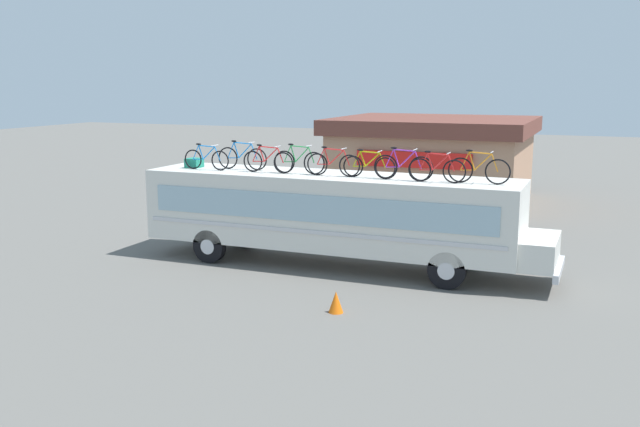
{
  "coord_description": "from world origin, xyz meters",
  "views": [
    {
      "loc": [
        8.11,
        -20.42,
        5.83
      ],
      "look_at": [
        -0.3,
        0.0,
        1.66
      ],
      "focal_mm": 39.79,
      "sensor_mm": 36.0,
      "label": 1
    }
  ],
  "objects_px": {
    "rooftop_bicycle_3": "(268,161)",
    "rooftop_bicycle_8": "(437,169)",
    "rooftop_bicycle_7": "(403,167)",
    "bus": "(334,212)",
    "rooftop_bicycle_1": "(206,159)",
    "rooftop_bicycle_5": "(333,164)",
    "luggage_bag_1": "(194,163)",
    "traffic_cone": "(336,302)",
    "rooftop_bicycle_4": "(299,161)",
    "rooftop_bicycle_6": "(369,166)",
    "rooftop_bicycle_9": "(479,170)",
    "rooftop_bicycle_2": "(242,157)"
  },
  "relations": [
    {
      "from": "bus",
      "to": "rooftop_bicycle_4",
      "type": "height_order",
      "value": "rooftop_bicycle_4"
    },
    {
      "from": "rooftop_bicycle_1",
      "to": "rooftop_bicycle_2",
      "type": "relative_size",
      "value": 0.93
    },
    {
      "from": "rooftop_bicycle_1",
      "to": "rooftop_bicycle_6",
      "type": "relative_size",
      "value": 1.0
    },
    {
      "from": "luggage_bag_1",
      "to": "rooftop_bicycle_8",
      "type": "distance_m",
      "value": 8.39
    },
    {
      "from": "bus",
      "to": "rooftop_bicycle_3",
      "type": "height_order",
      "value": "rooftop_bicycle_3"
    },
    {
      "from": "rooftop_bicycle_8",
      "to": "rooftop_bicycle_4",
      "type": "bearing_deg",
      "value": 176.87
    },
    {
      "from": "rooftop_bicycle_3",
      "to": "rooftop_bicycle_8",
      "type": "relative_size",
      "value": 1.04
    },
    {
      "from": "rooftop_bicycle_1",
      "to": "traffic_cone",
      "type": "bearing_deg",
      "value": -32.57
    },
    {
      "from": "rooftop_bicycle_5",
      "to": "rooftop_bicycle_7",
      "type": "height_order",
      "value": "rooftop_bicycle_7"
    },
    {
      "from": "rooftop_bicycle_4",
      "to": "rooftop_bicycle_8",
      "type": "distance_m",
      "value": 4.45
    },
    {
      "from": "rooftop_bicycle_1",
      "to": "rooftop_bicycle_7",
      "type": "bearing_deg",
      "value": 0.48
    },
    {
      "from": "bus",
      "to": "rooftop_bicycle_5",
      "type": "relative_size",
      "value": 7.47
    },
    {
      "from": "bus",
      "to": "rooftop_bicycle_6",
      "type": "relative_size",
      "value": 7.82
    },
    {
      "from": "rooftop_bicycle_9",
      "to": "rooftop_bicycle_2",
      "type": "bearing_deg",
      "value": 177.83
    },
    {
      "from": "rooftop_bicycle_5",
      "to": "rooftop_bicycle_7",
      "type": "bearing_deg",
      "value": -1.77
    },
    {
      "from": "rooftop_bicycle_3",
      "to": "rooftop_bicycle_9",
      "type": "xyz_separation_m",
      "value": [
        6.63,
        0.11,
        0.02
      ]
    },
    {
      "from": "bus",
      "to": "rooftop_bicycle_8",
      "type": "xyz_separation_m",
      "value": [
        3.33,
        -0.44,
        1.55
      ]
    },
    {
      "from": "luggage_bag_1",
      "to": "rooftop_bicycle_7",
      "type": "distance_m",
      "value": 7.37
    },
    {
      "from": "rooftop_bicycle_6",
      "to": "rooftop_bicycle_9",
      "type": "relative_size",
      "value": 0.94
    },
    {
      "from": "rooftop_bicycle_3",
      "to": "rooftop_bicycle_6",
      "type": "relative_size",
      "value": 1.05
    },
    {
      "from": "rooftop_bicycle_9",
      "to": "rooftop_bicycle_1",
      "type": "bearing_deg",
      "value": -178.67
    },
    {
      "from": "bus",
      "to": "rooftop_bicycle_5",
      "type": "bearing_deg",
      "value": -74.66
    },
    {
      "from": "rooftop_bicycle_3",
      "to": "traffic_cone",
      "type": "bearing_deg",
      "value": -45.74
    },
    {
      "from": "rooftop_bicycle_6",
      "to": "rooftop_bicycle_7",
      "type": "relative_size",
      "value": 0.92
    },
    {
      "from": "rooftop_bicycle_5",
      "to": "traffic_cone",
      "type": "height_order",
      "value": "rooftop_bicycle_5"
    },
    {
      "from": "rooftop_bicycle_4",
      "to": "rooftop_bicycle_1",
      "type": "bearing_deg",
      "value": -176.02
    },
    {
      "from": "bus",
      "to": "rooftop_bicycle_4",
      "type": "relative_size",
      "value": 7.51
    },
    {
      "from": "rooftop_bicycle_3",
      "to": "rooftop_bicycle_4",
      "type": "height_order",
      "value": "rooftop_bicycle_4"
    },
    {
      "from": "luggage_bag_1",
      "to": "rooftop_bicycle_2",
      "type": "bearing_deg",
      "value": 4.4
    },
    {
      "from": "rooftop_bicycle_6",
      "to": "rooftop_bicycle_9",
      "type": "bearing_deg",
      "value": 0.12
    },
    {
      "from": "rooftop_bicycle_2",
      "to": "rooftop_bicycle_3",
      "type": "height_order",
      "value": "rooftop_bicycle_2"
    },
    {
      "from": "rooftop_bicycle_8",
      "to": "traffic_cone",
      "type": "bearing_deg",
      "value": -112.54
    },
    {
      "from": "rooftop_bicycle_1",
      "to": "rooftop_bicycle_4",
      "type": "xyz_separation_m",
      "value": [
        3.23,
        0.22,
        0.03
      ]
    },
    {
      "from": "rooftop_bicycle_5",
      "to": "rooftop_bicycle_8",
      "type": "distance_m",
      "value": 3.25
    },
    {
      "from": "rooftop_bicycle_3",
      "to": "rooftop_bicycle_5",
      "type": "relative_size",
      "value": 1.01
    },
    {
      "from": "rooftop_bicycle_6",
      "to": "rooftop_bicycle_8",
      "type": "distance_m",
      "value": 2.13
    },
    {
      "from": "bus",
      "to": "rooftop_bicycle_8",
      "type": "bearing_deg",
      "value": -7.55
    },
    {
      "from": "luggage_bag_1",
      "to": "rooftop_bicycle_6",
      "type": "bearing_deg",
      "value": -1.51
    },
    {
      "from": "rooftop_bicycle_1",
      "to": "rooftop_bicycle_2",
      "type": "xyz_separation_m",
      "value": [
        1.06,
        0.5,
        0.04
      ]
    },
    {
      "from": "rooftop_bicycle_6",
      "to": "rooftop_bicycle_8",
      "type": "bearing_deg",
      "value": -5.83
    },
    {
      "from": "bus",
      "to": "traffic_cone",
      "type": "distance_m",
      "value": 4.86
    },
    {
      "from": "rooftop_bicycle_7",
      "to": "luggage_bag_1",
      "type": "bearing_deg",
      "value": 177.6
    },
    {
      "from": "rooftop_bicycle_2",
      "to": "rooftop_bicycle_8",
      "type": "height_order",
      "value": "rooftop_bicycle_2"
    },
    {
      "from": "rooftop_bicycle_4",
      "to": "bus",
      "type": "bearing_deg",
      "value": 10.21
    },
    {
      "from": "rooftop_bicycle_7",
      "to": "bus",
      "type": "bearing_deg",
      "value": 170.95
    },
    {
      "from": "rooftop_bicycle_4",
      "to": "luggage_bag_1",
      "type": "bearing_deg",
      "value": 177.98
    },
    {
      "from": "rooftop_bicycle_7",
      "to": "traffic_cone",
      "type": "height_order",
      "value": "rooftop_bicycle_7"
    },
    {
      "from": "bus",
      "to": "rooftop_bicycle_7",
      "type": "xyz_separation_m",
      "value": [
        2.32,
        -0.37,
        1.58
      ]
    },
    {
      "from": "rooftop_bicycle_2",
      "to": "rooftop_bicycle_6",
      "type": "height_order",
      "value": "rooftop_bicycle_2"
    },
    {
      "from": "rooftop_bicycle_1",
      "to": "rooftop_bicycle_8",
      "type": "distance_m",
      "value": 7.67
    }
  ]
}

